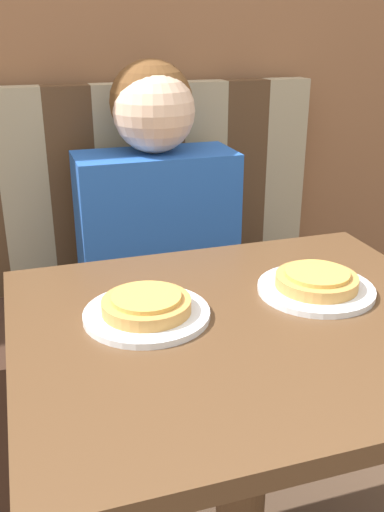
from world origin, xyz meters
name	(u,v)px	position (x,y,z in m)	size (l,w,h in m)	color
booth_seat	(160,367)	(0.00, 0.65, 0.23)	(1.09, 0.47, 0.46)	#382319
booth_backrest	(140,185)	(0.00, 0.85, 0.76)	(1.09, 0.07, 0.60)	#4C331E
dining_table	(246,374)	(0.00, 0.00, 0.63)	(0.82, 0.69, 0.74)	brown
person	(155,189)	(0.00, 0.66, 0.80)	(0.43, 0.24, 0.68)	#2356B2
plate_left	(147,314)	(-0.17, 0.06, 0.75)	(0.23, 0.23, 0.01)	white
plate_right	(316,289)	(0.17, 0.06, 0.75)	(0.23, 0.23, 0.01)	white
pizza_left	(146,304)	(-0.17, 0.06, 0.77)	(0.16, 0.16, 0.03)	#C68E47
pizza_right	(317,280)	(0.17, 0.06, 0.77)	(0.16, 0.16, 0.03)	#C68E47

